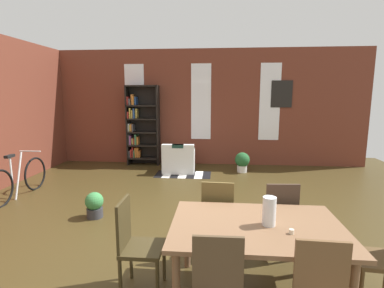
% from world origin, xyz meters
% --- Properties ---
extents(ground_plane, '(10.79, 10.79, 0.00)m').
position_xyz_m(ground_plane, '(0.00, 0.00, 0.00)').
color(ground_plane, '#3E3117').
extents(back_wall_brick, '(9.04, 0.12, 3.20)m').
position_xyz_m(back_wall_brick, '(0.00, 4.21, 1.60)').
color(back_wall_brick, brown).
rests_on(back_wall_brick, ground).
extents(window_pane_0, '(0.55, 0.02, 2.08)m').
position_xyz_m(window_pane_0, '(-1.88, 4.14, 1.76)').
color(window_pane_0, white).
extents(window_pane_1, '(0.55, 0.02, 2.08)m').
position_xyz_m(window_pane_1, '(0.00, 4.14, 1.76)').
color(window_pane_1, white).
extents(window_pane_2, '(0.55, 0.02, 2.08)m').
position_xyz_m(window_pane_2, '(1.88, 4.14, 1.76)').
color(window_pane_2, white).
extents(dining_table, '(1.62, 1.10, 0.75)m').
position_xyz_m(dining_table, '(0.86, -1.43, 0.67)').
color(dining_table, brown).
rests_on(dining_table, ground).
extents(vase_on_table, '(0.13, 0.13, 0.28)m').
position_xyz_m(vase_on_table, '(0.97, -1.43, 0.89)').
color(vase_on_table, silver).
rests_on(vase_on_table, dining_table).
extents(tealight_candle_0, '(0.04, 0.04, 0.04)m').
position_xyz_m(tealight_candle_0, '(1.14, -1.59, 0.77)').
color(tealight_candle_0, silver).
rests_on(tealight_candle_0, dining_table).
extents(dining_chair_far_right, '(0.43, 0.43, 0.95)m').
position_xyz_m(dining_chair_far_right, '(1.23, -0.66, 0.51)').
color(dining_chair_far_right, '#433327').
rests_on(dining_chair_far_right, ground).
extents(dining_chair_far_left, '(0.42, 0.42, 0.95)m').
position_xyz_m(dining_chair_far_left, '(0.49, -0.66, 0.51)').
color(dining_chair_far_left, brown).
rests_on(dining_chair_far_left, ground).
extents(dining_chair_head_left, '(0.40, 0.40, 0.95)m').
position_xyz_m(dining_chair_head_left, '(-0.32, -1.43, 0.51)').
color(dining_chair_head_left, '#3B3119').
rests_on(dining_chair_head_left, ground).
extents(bookshelf_tall, '(0.90, 0.33, 2.22)m').
position_xyz_m(bookshelf_tall, '(-1.68, 3.95, 1.10)').
color(bookshelf_tall, black).
rests_on(bookshelf_tall, ground).
extents(armchair_white, '(0.83, 0.83, 0.75)m').
position_xyz_m(armchair_white, '(-0.51, 3.25, 0.28)').
color(armchair_white, silver).
rests_on(armchair_white, ground).
extents(bicycle_second, '(0.44, 1.72, 0.89)m').
position_xyz_m(bicycle_second, '(-3.32, 1.04, 0.35)').
color(bicycle_second, black).
rests_on(bicycle_second, ground).
extents(potted_plant_by_shelf, '(0.37, 0.37, 0.51)m').
position_xyz_m(potted_plant_by_shelf, '(1.11, 3.32, 0.28)').
color(potted_plant_by_shelf, silver).
rests_on(potted_plant_by_shelf, ground).
extents(potted_plant_corner, '(0.29, 0.29, 0.42)m').
position_xyz_m(potted_plant_corner, '(-1.48, 0.26, 0.22)').
color(potted_plant_corner, '#333338').
rests_on(potted_plant_corner, ground).
extents(striped_rug, '(1.37, 0.71, 0.01)m').
position_xyz_m(striped_rug, '(-0.37, 2.94, 0.00)').
color(striped_rug, black).
rests_on(striped_rug, ground).
extents(framed_picture, '(0.56, 0.03, 0.72)m').
position_xyz_m(framed_picture, '(2.18, 4.14, 1.98)').
color(framed_picture, black).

